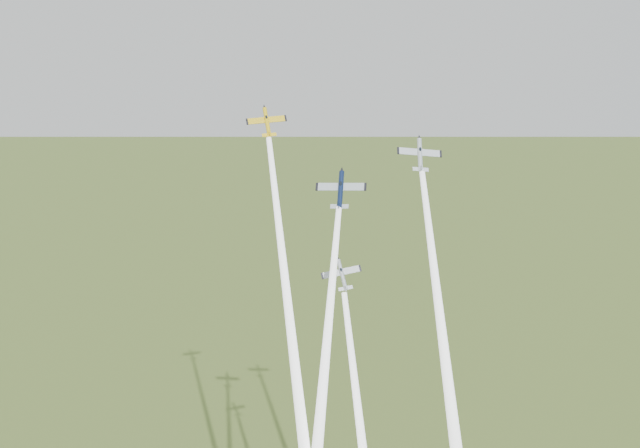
{
  "coord_description": "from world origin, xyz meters",
  "views": [
    {
      "loc": [
        18.06,
        -133.2,
        122.13
      ],
      "look_at": [
        0.0,
        -6.0,
        92.0
      ],
      "focal_mm": 45.0,
      "sensor_mm": 36.0,
      "label": 1
    }
  ],
  "objects_px": {
    "plane_silver_right": "(420,155)",
    "plane_silver_low": "(342,275)",
    "plane_navy": "(341,190)",
    "plane_yellow": "(267,122)"
  },
  "relations": [
    {
      "from": "plane_navy",
      "to": "plane_yellow",
      "type": "bearing_deg",
      "value": 153.84
    },
    {
      "from": "plane_silver_right",
      "to": "plane_silver_low",
      "type": "xyz_separation_m",
      "value": [
        -12.21,
        -5.59,
        -19.52
      ]
    },
    {
      "from": "plane_yellow",
      "to": "plane_silver_low",
      "type": "bearing_deg",
      "value": -57.87
    },
    {
      "from": "plane_silver_low",
      "to": "plane_silver_right",
      "type": "bearing_deg",
      "value": 6.41
    },
    {
      "from": "plane_yellow",
      "to": "plane_silver_right",
      "type": "height_order",
      "value": "plane_yellow"
    },
    {
      "from": "plane_navy",
      "to": "plane_silver_right",
      "type": "relative_size",
      "value": 1.13
    },
    {
      "from": "plane_navy",
      "to": "plane_silver_low",
      "type": "xyz_separation_m",
      "value": [
        0.8,
        -4.12,
        -13.57
      ]
    },
    {
      "from": "plane_silver_low",
      "to": "plane_navy",
      "type": "bearing_deg",
      "value": 82.75
    },
    {
      "from": "plane_silver_right",
      "to": "plane_yellow",
      "type": "bearing_deg",
      "value": 153.83
    },
    {
      "from": "plane_yellow",
      "to": "plane_silver_right",
      "type": "bearing_deg",
      "value": -32.34
    }
  ]
}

